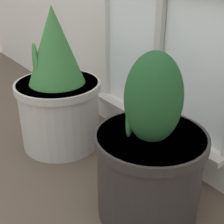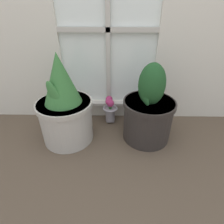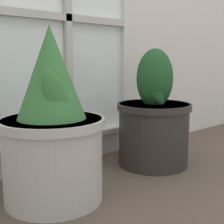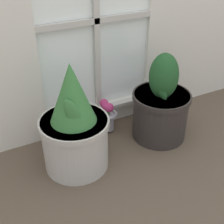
% 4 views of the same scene
% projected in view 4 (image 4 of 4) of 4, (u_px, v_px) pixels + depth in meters
% --- Properties ---
extents(ground_plane, '(10.00, 10.00, 0.00)m').
position_uv_depth(ground_plane, '(140.00, 172.00, 1.88)').
color(ground_plane, brown).
extents(potted_plant_left, '(0.41, 0.41, 0.68)m').
position_uv_depth(potted_plant_left, '(74.00, 127.00, 1.79)').
color(potted_plant_left, '#B7B2A8').
rests_on(potted_plant_left, ground_plane).
extents(potted_plant_right, '(0.38, 0.38, 0.61)m').
position_uv_depth(potted_plant_right, '(161.00, 107.00, 2.07)').
color(potted_plant_right, '#2D2826').
rests_on(potted_plant_right, ground_plane).
extents(flower_vase, '(0.13, 0.13, 0.24)m').
position_uv_depth(flower_vase, '(107.00, 115.00, 2.16)').
color(flower_vase, '#99939E').
rests_on(flower_vase, ground_plane).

